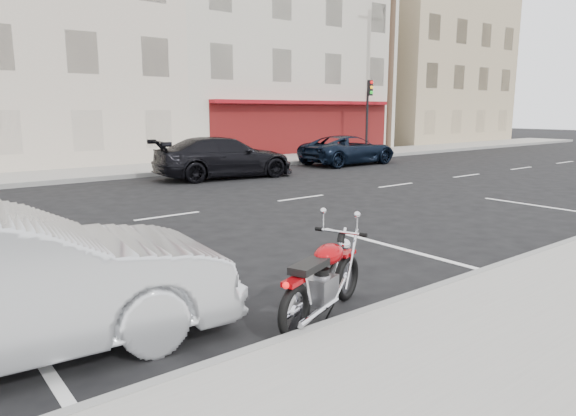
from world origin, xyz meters
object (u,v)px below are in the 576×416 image
traffic_light (368,107)px  car_far (224,157)px  suv_far (349,150)px  motorcycle (348,267)px  utility_pole (391,67)px  fire_hydrant (345,147)px

traffic_light → car_far: 11.52m
traffic_light → suv_far: size_ratio=0.81×
motorcycle → utility_pole: bearing=19.0°
motorcycle → suv_far: 16.87m
traffic_light → car_far: bearing=-163.3°
traffic_light → motorcycle: (-15.98, -14.68, -2.12)m
utility_pole → suv_far: size_ratio=1.93×
traffic_light → suv_far: (-4.09, -2.71, -1.91)m
fire_hydrant → car_far: (-9.39, -3.44, 0.21)m
utility_pole → traffic_light: (-2.00, -0.27, -2.18)m
car_far → utility_pole: bearing=-67.0°
suv_far → traffic_light: bearing=-57.4°
utility_pole → motorcycle: (-17.98, -14.95, -4.30)m
traffic_light → motorcycle: bearing=-137.4°
utility_pole → fire_hydrant: 5.48m
traffic_light → motorcycle: size_ratio=2.08×
utility_pole → car_far: size_ratio=1.78×
utility_pole → suv_far: utility_pole is taller
suv_far → utility_pole: bearing=-64.8°
fire_hydrant → car_far: 10.01m
motorcycle → suv_far: (11.89, 11.97, 0.21)m
utility_pole → suv_far: (-6.09, -2.97, -4.09)m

